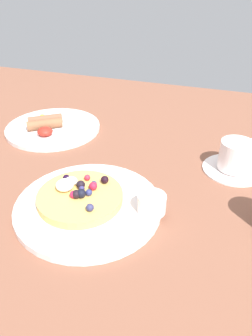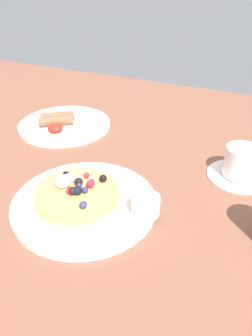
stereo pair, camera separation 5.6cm
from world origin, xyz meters
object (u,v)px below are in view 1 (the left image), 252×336
(pancake_plate, at_px, (89,206))
(coffee_saucer, at_px, (233,169))
(syrup_ramekin, at_px, (152,203))
(coffee_cup, at_px, (236,154))
(breakfast_plate, at_px, (53,128))

(pancake_plate, relative_size, coffee_saucer, 2.05)
(pancake_plate, bearing_deg, coffee_saucer, 42.37)
(syrup_ramekin, xyz_separation_m, coffee_cup, (0.13, 0.21, 0.01))
(syrup_ramekin, bearing_deg, coffee_saucer, 57.95)
(coffee_cup, bearing_deg, pancake_plate, -137.55)
(breakfast_plate, bearing_deg, syrup_ramekin, -36.42)
(pancake_plate, bearing_deg, coffee_cup, 42.45)
(syrup_ramekin, height_order, coffee_cup, coffee_cup)
(pancake_plate, relative_size, syrup_ramekin, 5.36)
(breakfast_plate, bearing_deg, pancake_plate, -49.57)
(syrup_ramekin, xyz_separation_m, breakfast_plate, (-0.35, 0.26, -0.02))
(pancake_plate, distance_m, coffee_cup, 0.34)
(syrup_ramekin, bearing_deg, breakfast_plate, 143.58)
(syrup_ramekin, relative_size, coffee_saucer, 0.38)
(breakfast_plate, distance_m, coffee_cup, 0.48)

